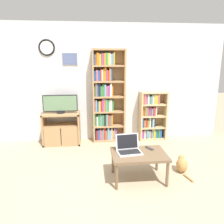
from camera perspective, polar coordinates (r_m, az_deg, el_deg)
ground_plane at (r=3.22m, az=-0.83°, el=-20.78°), size 18.00×18.00×0.00m
wall_back at (r=4.98m, az=-3.24°, el=7.57°), size 5.64×0.09×2.60m
tv_stand at (r=4.92m, az=-12.98°, el=-4.21°), size 0.79×0.44×0.70m
television at (r=4.79m, az=-13.35°, el=2.07°), size 0.73×0.18×0.40m
bookshelf_tall at (r=4.86m, az=-1.47°, el=3.79°), size 0.72×0.28×2.04m
bookshelf_short at (r=5.13m, az=10.19°, el=-1.08°), size 0.61×0.28×1.12m
coffee_table at (r=3.41m, az=7.03°, el=-11.39°), size 0.83×0.58×0.43m
laptop at (r=3.40m, az=4.34°, el=-9.31°), size 0.40×0.33×0.27m
remote_near_laptop at (r=3.58m, az=9.71°, el=-9.27°), size 0.11×0.16×0.02m
cat at (r=3.88m, az=17.76°, el=-12.95°), size 0.21×0.46×0.28m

